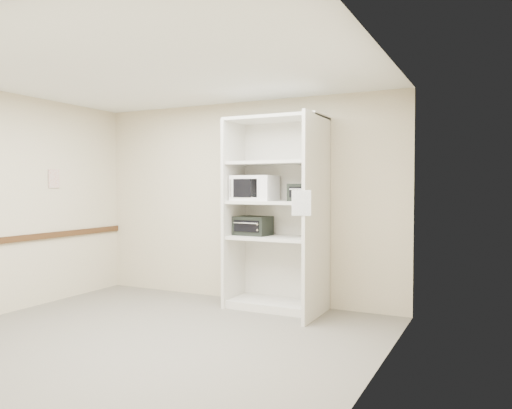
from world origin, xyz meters
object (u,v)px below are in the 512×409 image
at_px(shelving_unit, 279,220).
at_px(toaster_oven_upper, 304,192).
at_px(microwave, 255,188).
at_px(toaster_oven_lower, 253,226).

bearing_deg(shelving_unit, toaster_oven_upper, 5.25).
distance_m(shelving_unit, toaster_oven_upper, 0.47).
bearing_deg(microwave, toaster_oven_lower, 137.74).
bearing_deg(toaster_oven_lower, toaster_oven_upper, 3.43).
distance_m(shelving_unit, toaster_oven_lower, 0.40).
xyz_separation_m(microwave, toaster_oven_lower, (-0.04, 0.04, -0.49)).
relative_size(toaster_oven_upper, toaster_oven_lower, 0.85).
relative_size(shelving_unit, microwave, 4.51).
distance_m(microwave, toaster_oven_lower, 0.49).
bearing_deg(microwave, toaster_oven_upper, 2.25).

